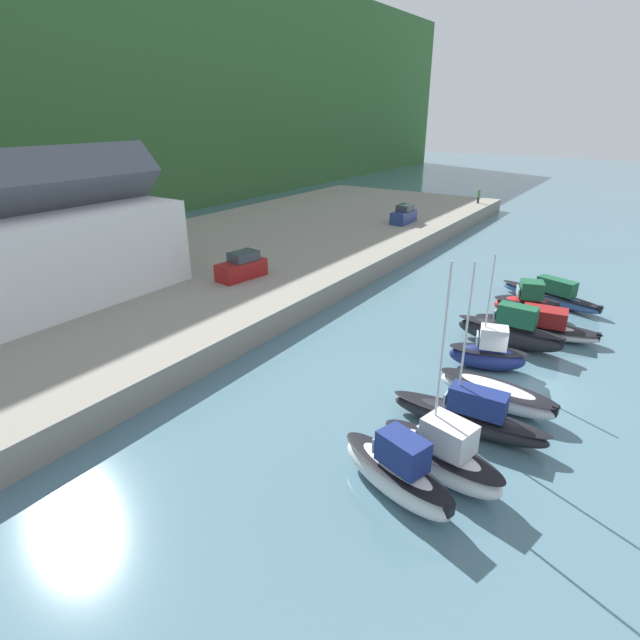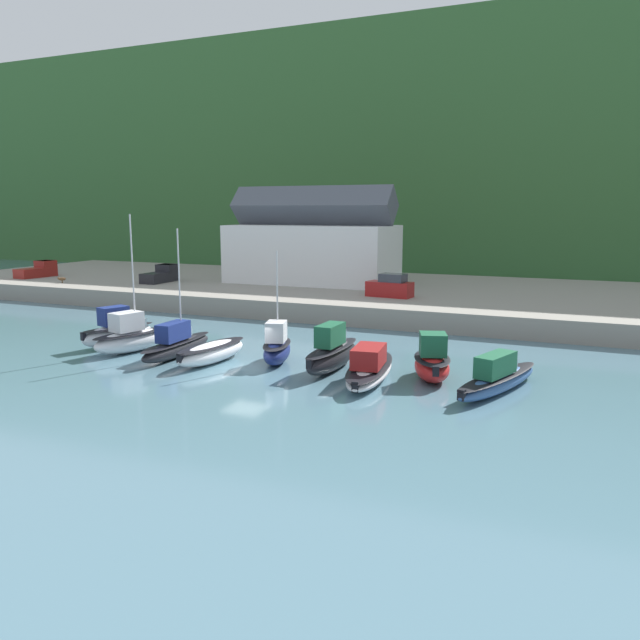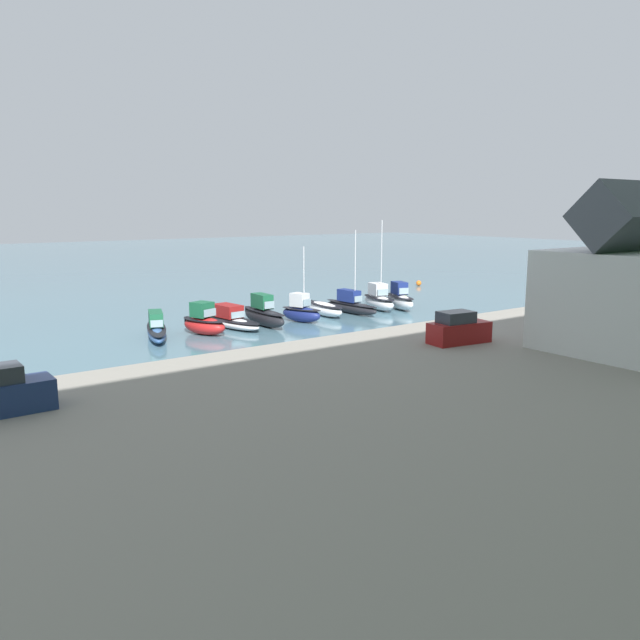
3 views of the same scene
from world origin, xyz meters
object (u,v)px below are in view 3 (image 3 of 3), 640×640
Objects in this scene: moored_boat_8 at (156,329)px; mooring_buoy_1 at (419,283)px; moored_boat_1 at (379,300)px; moored_boat_6 at (230,320)px; moored_boat_7 at (204,322)px; mooring_buoy_0 at (404,290)px; moored_boat_5 at (264,314)px; parked_car_0 at (0,393)px; moored_boat_3 at (324,309)px; moored_boat_2 at (351,305)px; parked_car_1 at (458,329)px; moored_boat_0 at (400,299)px; moored_boat_4 at (301,311)px.

moored_boat_8 reaches higher than mooring_buoy_1.
moored_boat_6 is at bearing 12.80° from moored_boat_1.
moored_boat_7 is at bearing 17.16° from moored_boat_1.
mooring_buoy_0 is at bearing 177.55° from moored_boat_7.
moored_boat_5 is 1.64× the size of parked_car_0.
mooring_buoy_0 is at bearing -151.00° from moored_boat_3.
moored_boat_2 is 13.70m from moored_boat_6.
moored_boat_7 is (20.78, 1.20, -0.03)m from moored_boat_1.
moored_boat_3 is (6.84, -0.43, -0.35)m from moored_boat_1.
moored_boat_2 is 1.00× the size of moored_boat_8.
moored_boat_2 is 1.93× the size of parked_car_1.
moored_boat_7 is (22.84, 0.13, -0.06)m from moored_boat_0.
mooring_buoy_0 is at bearing 117.84° from parked_car_0.
moored_boat_1 is 1.11× the size of moored_boat_2.
moored_boat_6 is 0.98× the size of moored_boat_8.
parked_car_0 is (32.50, 20.37, 1.95)m from moored_boat_3.
moored_boat_0 is 25.02m from parked_car_1.
moored_boat_5 is at bearing 17.23° from moored_boat_1.
moored_boat_1 is 44.14m from parked_car_0.
moored_boat_0 is 0.82× the size of moored_boat_4.
parked_car_0 is 27.42m from parked_car_1.
parked_car_1 is at bearing 74.96° from moored_boat_1.
moored_boat_2 is at bearing 171.28° from moored_boat_6.
moored_boat_2 is at bearing 118.21° from parked_car_0.
moored_boat_1 reaches higher than mooring_buoy_1.
moored_boat_2 is 11.63× the size of mooring_buoy_1.
moored_boat_4 reaches higher than moored_boat_6.
moored_boat_7 is (3.28, 1.52, 0.31)m from moored_boat_6.
moored_boat_6 is 7.12m from moored_boat_8.
moored_boat_3 is 14.03m from moored_boat_7.
moored_boat_2 is 11.91× the size of mooring_buoy_0.
moored_boat_7 is 26.43m from parked_car_0.
moored_boat_1 is 13.21× the size of mooring_buoy_0.
mooring_buoy_0 is (-28.88, -7.73, -0.36)m from moored_boat_6.
moored_boat_3 reaches higher than mooring_buoy_0.
moored_boat_4 reaches higher than parked_car_1.
moored_boat_6 is 29.86m from parked_car_0.
moored_boat_7 is at bearing 4.44° from moored_boat_5.
mooring_buoy_0 is at bearing 32.79° from mooring_buoy_1.
mooring_buoy_0 is at bearing -130.88° from moored_boat_1.
moored_boat_7 is at bearing 17.65° from moored_boat_6.
moored_boat_1 reaches higher than parked_car_1.
moored_boat_3 is 7.94m from moored_boat_5.
moored_boat_4 is (3.90, 1.59, 0.32)m from moored_boat_3.
moored_boat_7 is at bearing -149.23° from parked_car_1.
parked_car_0 and parked_car_1 have the same top height.
moored_boat_3 is 0.91× the size of moored_boat_4.
moored_boat_1 is 1.36× the size of moored_boat_5.
moored_boat_7 is 6.85× the size of mooring_buoy_1.
parked_car_0 is (21.84, 20.26, 1.94)m from moored_boat_6.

